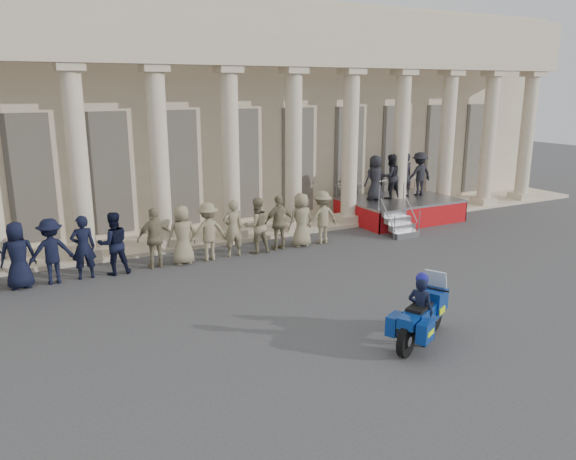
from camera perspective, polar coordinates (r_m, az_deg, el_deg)
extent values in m
plane|color=#3A3A3C|center=(13.75, 2.48, -9.60)|extent=(90.00, 90.00, 0.00)
cube|color=#C1AF91|center=(26.59, -14.56, 11.56)|extent=(40.00, 10.00, 9.00)
cube|color=#C1AF91|center=(21.33, -9.72, -0.83)|extent=(40.00, 2.60, 0.15)
cube|color=#C1AF91|center=(19.89, -9.78, 17.63)|extent=(35.80, 1.00, 1.00)
cube|color=#C1AF91|center=(19.99, -9.92, 20.78)|extent=(35.80, 1.00, 1.20)
cube|color=#C1AF91|center=(19.66, -19.79, -2.11)|extent=(0.90, 0.90, 0.30)
cylinder|color=#C1AF91|center=(19.08, -20.53, 6.43)|extent=(0.64, 0.64, 5.60)
cube|color=#C1AF91|center=(18.95, -21.32, 15.19)|extent=(0.85, 0.85, 0.24)
cube|color=#C1AF91|center=(20.17, -12.50, -1.18)|extent=(0.90, 0.90, 0.30)
cylinder|color=#C1AF91|center=(19.61, -12.96, 7.16)|extent=(0.64, 0.64, 5.60)
cube|color=#C1AF91|center=(19.48, -13.46, 15.70)|extent=(0.85, 0.85, 0.24)
cube|color=#C1AF91|center=(20.99, -5.68, -0.30)|extent=(0.90, 0.90, 0.30)
cylinder|color=#C1AF91|center=(20.45, -5.88, 7.72)|extent=(0.64, 0.64, 5.60)
cube|color=#C1AF91|center=(20.32, -6.10, 15.93)|extent=(0.85, 0.85, 0.24)
cube|color=#C1AF91|center=(22.08, 0.54, 0.51)|extent=(0.90, 0.90, 0.30)
cylinder|color=#C1AF91|center=(21.57, 0.56, 8.14)|extent=(0.64, 0.64, 5.60)
cube|color=#C1AF91|center=(21.46, 0.58, 15.91)|extent=(0.85, 0.85, 0.24)
cube|color=#C1AF91|center=(23.42, 6.12, 1.22)|extent=(0.90, 0.90, 0.30)
cylinder|color=#C1AF91|center=(22.94, 6.32, 8.42)|extent=(0.64, 0.64, 5.60)
cube|color=#C1AF91|center=(22.83, 6.52, 15.73)|extent=(0.85, 0.85, 0.24)
cube|color=#C1AF91|center=(24.96, 11.06, 1.85)|extent=(0.90, 0.90, 0.30)
cylinder|color=#C1AF91|center=(24.50, 11.39, 8.60)|extent=(0.64, 0.64, 5.60)
cube|color=#C1AF91|center=(24.40, 11.73, 15.43)|extent=(0.85, 0.85, 0.24)
cube|color=#C1AF91|center=(26.66, 15.39, 2.39)|extent=(0.90, 0.90, 0.30)
cylinder|color=#C1AF91|center=(26.23, 15.82, 8.70)|extent=(0.64, 0.64, 5.60)
cube|color=#C1AF91|center=(26.14, 16.27, 15.08)|extent=(0.85, 0.85, 0.24)
cube|color=#C1AF91|center=(28.50, 19.20, 2.85)|extent=(0.90, 0.90, 0.30)
cylinder|color=#C1AF91|center=(28.10, 19.69, 8.75)|extent=(0.64, 0.64, 5.60)
cube|color=#C1AF91|center=(28.01, 20.20, 14.70)|extent=(0.85, 0.85, 0.24)
cube|color=#C1AF91|center=(30.44, 22.53, 3.24)|extent=(0.90, 0.90, 0.30)
cylinder|color=#C1AF91|center=(30.07, 23.06, 8.76)|extent=(0.64, 0.64, 5.60)
cube|color=#C1AF91|center=(29.99, 23.62, 14.31)|extent=(0.85, 0.85, 0.24)
cube|color=black|center=(21.04, -24.68, 4.76)|extent=(1.30, 0.12, 4.20)
cube|color=black|center=(21.36, -17.71, 5.51)|extent=(1.30, 0.12, 4.20)
cube|color=black|center=(21.98, -11.03, 6.15)|extent=(1.30, 0.12, 4.20)
cube|color=black|center=(22.88, -4.78, 6.68)|extent=(1.30, 0.12, 4.20)
cube|color=black|center=(24.04, 0.94, 7.09)|extent=(1.30, 0.12, 4.20)
cube|color=black|center=(25.40, 6.11, 7.40)|extent=(1.30, 0.12, 4.20)
cube|color=black|center=(26.95, 10.71, 7.63)|extent=(1.30, 0.12, 4.20)
cube|color=black|center=(28.65, 14.80, 7.79)|extent=(1.30, 0.12, 4.20)
cube|color=black|center=(30.48, 18.42, 7.90)|extent=(1.30, 0.12, 4.20)
imported|color=black|center=(17.56, -25.75, -2.35)|extent=(0.95, 0.62, 1.94)
imported|color=black|center=(17.60, -22.91, -2.00)|extent=(1.25, 0.72, 1.94)
imported|color=black|center=(17.69, -20.08, -1.66)|extent=(0.71, 0.46, 1.94)
imported|color=black|center=(17.83, -17.30, -1.31)|extent=(0.94, 0.73, 1.94)
imported|color=#7E7457|center=(18.10, -13.34, -0.82)|extent=(1.13, 0.47, 1.94)
imported|color=#7E7457|center=(18.33, -10.69, -0.48)|extent=(0.95, 0.62, 1.94)
imported|color=#7E7457|center=(18.60, -8.11, -0.16)|extent=(1.25, 0.72, 1.94)
imported|color=#7E7457|center=(18.91, -5.62, 0.16)|extent=(0.71, 0.46, 1.94)
imported|color=#7E7457|center=(19.26, -3.21, 0.46)|extent=(0.94, 0.73, 1.94)
imported|color=#7E7457|center=(19.64, -0.89, 0.76)|extent=(1.13, 0.47, 1.94)
imported|color=#7E7457|center=(20.05, 1.34, 1.04)|extent=(0.95, 0.62, 1.94)
imported|color=#7E7457|center=(20.49, 3.48, 1.30)|extent=(1.25, 0.72, 1.94)
cube|color=gray|center=(24.62, 11.27, 3.06)|extent=(4.61, 3.30, 0.10)
cube|color=#9E0C10|center=(23.51, 13.73, 1.24)|extent=(4.61, 0.04, 0.83)
cube|color=#9E0C10|center=(23.34, 6.87, 1.45)|extent=(0.04, 3.30, 0.83)
cube|color=#9E0C10|center=(26.20, 15.09, 2.47)|extent=(0.04, 3.30, 0.83)
cube|color=gray|center=(21.81, 11.94, -0.48)|extent=(1.10, 0.28, 0.23)
cube|color=gray|center=(21.96, 11.51, 0.27)|extent=(1.10, 0.28, 0.23)
cube|color=gray|center=(22.12, 11.08, 1.01)|extent=(1.10, 0.28, 0.23)
cube|color=gray|center=(22.27, 10.65, 1.74)|extent=(1.10, 0.28, 0.23)
cylinder|color=gray|center=(25.75, 9.07, 4.89)|extent=(4.61, 0.04, 0.04)
imported|color=black|center=(23.86, 8.84, 5.25)|extent=(0.93, 0.60, 1.89)
imported|color=black|center=(24.35, 10.35, 5.36)|extent=(0.92, 0.72, 1.89)
imported|color=black|center=(24.85, 11.80, 5.47)|extent=(0.69, 0.45, 1.89)
imported|color=black|center=(25.37, 13.19, 5.57)|extent=(1.22, 0.70, 1.89)
cylinder|color=black|center=(13.76, 14.62, -8.44)|extent=(0.71, 0.46, 0.71)
cylinder|color=black|center=(12.36, 11.92, -10.95)|extent=(0.71, 0.46, 0.71)
cube|color=navy|center=(12.98, 13.52, -8.28)|extent=(1.32, 0.97, 0.41)
cube|color=navy|center=(13.39, 14.43, -6.82)|extent=(0.79, 0.77, 0.49)
cube|color=silver|center=(13.48, 14.36, -7.81)|extent=(0.36, 0.40, 0.13)
cube|color=#B2BFCC|center=(13.43, 14.80, -5.11)|extent=(0.43, 0.55, 0.58)
cube|color=black|center=(12.71, 13.21, -7.70)|extent=(0.79, 0.65, 0.11)
cube|color=navy|center=(12.25, 12.11, -9.16)|extent=(0.50, 0.50, 0.24)
cube|color=navy|center=(12.29, 13.78, -10.00)|extent=(0.54, 0.43, 0.43)
cube|color=#B0DF0B|center=(12.29, 13.78, -10.00)|extent=(0.41, 0.38, 0.11)
cube|color=navy|center=(12.52, 10.80, -9.36)|extent=(0.54, 0.43, 0.43)
cube|color=#B0DF0B|center=(12.52, 10.80, -9.36)|extent=(0.41, 0.38, 0.11)
cylinder|color=silver|center=(12.74, 11.41, -10.30)|extent=(0.63, 0.39, 0.11)
cylinder|color=black|center=(13.30, 14.50, -5.78)|extent=(0.38, 0.69, 0.04)
imported|color=black|center=(12.79, 13.28, -8.00)|extent=(0.60, 0.69, 1.59)
sphere|color=navy|center=(12.53, 13.47, -4.84)|extent=(0.28, 0.28, 0.28)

